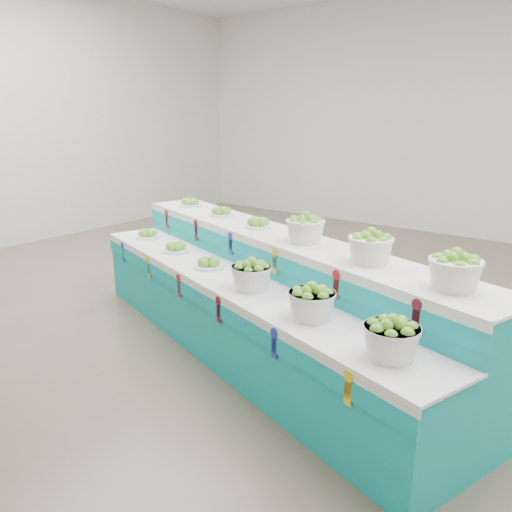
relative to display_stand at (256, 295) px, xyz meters
The scene contains 15 objects.
ground 0.83m from the display_stand, 119.86° to the left, with size 10.00×10.00×0.00m, color brown.
back_wall 5.77m from the display_stand, 93.33° to the left, with size 10.00×10.00×0.00m, color silver.
display_stand is the anchor object (origin of this frame).
plate_lower_left 1.75m from the display_stand, behind, with size 0.26×0.26×0.10m, color white.
plate_lower_mid 1.08m from the display_stand, behind, with size 0.26×0.26×0.10m, color white.
plate_lower_right 0.51m from the display_stand, 160.59° to the right, with size 0.26×0.26×0.10m, color white.
basket_lower_left 0.53m from the display_stand, 57.12° to the right, with size 0.32×0.32×0.24m, color silver, non-canonical shape.
basket_lower_mid 1.13m from the display_stand, 32.15° to the right, with size 0.32×0.32×0.24m, color silver, non-canonical shape.
basket_lower_right 1.78m from the display_stand, 26.56° to the right, with size 0.32×0.32×0.24m, color silver, non-canonical shape.
plate_upper_left 1.82m from the display_stand, 153.38° to the left, with size 0.26×0.26×0.10m, color white.
plate_upper_mid 1.19m from the display_stand, 147.51° to the left, with size 0.26×0.26×0.10m, color white.
plate_upper_right 0.72m from the display_stand, 125.11° to the left, with size 0.26×0.26×0.10m, color white.
basket_upper_left 0.76m from the display_stand, 21.64° to the left, with size 0.32×0.32×0.24m, color silver, non-canonical shape.
basket_upper_mid 1.25m from the display_stand, ahead, with size 0.32×0.32×0.24m, color silver, non-canonical shape.
basket_upper_right 1.86m from the display_stand, ahead, with size 0.32×0.32×0.24m, color silver, non-canonical shape.
Camera 1 is at (2.88, -3.88, 2.06)m, focal length 35.60 mm.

